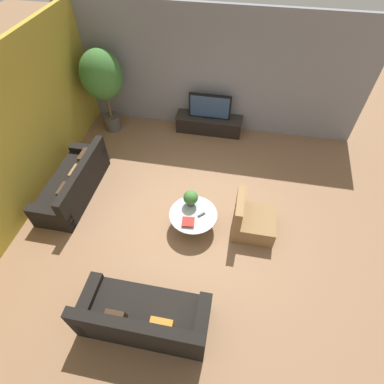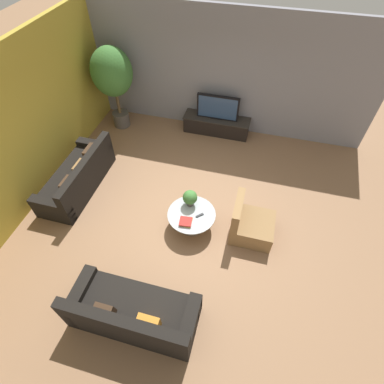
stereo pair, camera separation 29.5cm
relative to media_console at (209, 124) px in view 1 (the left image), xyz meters
name	(u,v)px [view 1 (the left image)]	position (x,y,z in m)	size (l,w,h in m)	color
ground_plane	(186,215)	(-0.04, -2.94, -0.23)	(24.00, 24.00, 0.00)	#8C6647
back_wall_stone	(211,72)	(-0.04, 0.32, 1.27)	(7.40, 0.12, 3.00)	gray
side_wall_left	(18,134)	(-3.30, -2.74, 1.27)	(0.12, 7.40, 3.00)	gold
media_console	(209,124)	(0.00, 0.00, 0.00)	(1.74, 0.50, 0.44)	black
television	(210,107)	(0.00, 0.00, 0.53)	(1.08, 0.13, 0.64)	black
coffee_table	(193,218)	(0.16, -3.17, 0.04)	(0.94, 0.94, 0.39)	#756656
couch_by_wall	(74,184)	(-2.53, -2.77, 0.06)	(0.84, 2.07, 0.84)	black
couch_near_entry	(144,318)	(-0.23, -5.20, 0.05)	(1.99, 0.84, 0.84)	black
armchair_wicker	(251,221)	(1.29, -3.04, 0.04)	(0.80, 0.76, 0.86)	olive
potted_palm_tall	(102,78)	(-2.59, -0.36, 1.22)	(1.00, 1.00, 2.14)	#514C47
potted_plant_tabletop	(191,198)	(0.07, -2.94, 0.36)	(0.29, 0.29, 0.35)	#514C47
book_stack	(188,222)	(0.11, -3.39, 0.19)	(0.25, 0.25, 0.05)	gold
remote_black	(201,215)	(0.33, -3.17, 0.17)	(0.04, 0.16, 0.02)	black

